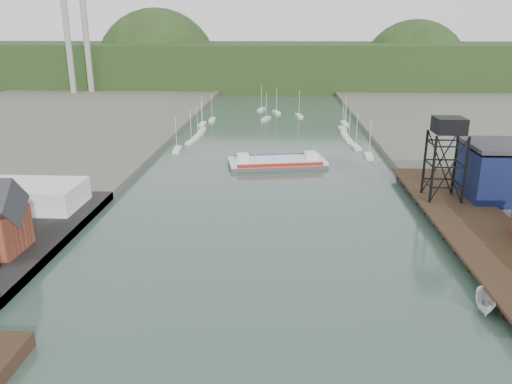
# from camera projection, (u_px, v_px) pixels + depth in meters

# --- Properties ---
(east_pier) EXTENTS (14.00, 70.00, 2.45)m
(east_pier) POSITION_uv_depth(u_px,v_px,m) (474.00, 223.00, 86.71)
(east_pier) COLOR black
(east_pier) RESTS_ON ground
(white_shed) EXTENTS (18.00, 12.00, 4.50)m
(white_shed) POSITION_uv_depth(u_px,v_px,m) (33.00, 195.00, 95.00)
(white_shed) COLOR silver
(white_shed) RESTS_ON west_quay
(lift_tower) EXTENTS (6.50, 6.50, 16.00)m
(lift_tower) POSITION_uv_depth(u_px,v_px,m) (449.00, 130.00, 94.91)
(lift_tower) COLOR black
(lift_tower) RESTS_ON east_pier
(marina_sailboats) EXTENTS (57.71, 92.65, 0.90)m
(marina_sailboats) POSITION_uv_depth(u_px,v_px,m) (273.00, 129.00, 177.84)
(marina_sailboats) COLOR silver
(marina_sailboats) RESTS_ON ground
(smokestacks) EXTENTS (11.20, 8.20, 60.00)m
(smokestacks) POSITION_uv_depth(u_px,v_px,m) (77.00, 38.00, 263.40)
(smokestacks) COLOR gray
(smokestacks) RESTS_ON ground
(distant_hills) EXTENTS (500.00, 120.00, 80.00)m
(distant_hills) POSITION_uv_depth(u_px,v_px,m) (272.00, 67.00, 329.64)
(distant_hills) COLOR #203216
(distant_hills) RESTS_ON ground
(chain_ferry) EXTENTS (26.38, 14.43, 3.59)m
(chain_ferry) POSITION_uv_depth(u_px,v_px,m) (277.00, 162.00, 129.95)
(chain_ferry) COLOR #474749
(chain_ferry) RESTS_ON ground
(motorboat) EXTENTS (3.87, 6.43, 2.33)m
(motorboat) POSITION_uv_depth(u_px,v_px,m) (485.00, 303.00, 62.72)
(motorboat) COLOR silver
(motorboat) RESTS_ON ground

